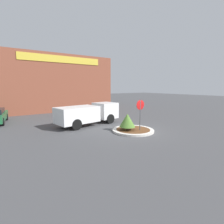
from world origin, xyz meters
name	(u,v)px	position (x,y,z in m)	size (l,w,h in m)	color
ground_plane	(133,131)	(0.00, 0.00, 0.00)	(120.00, 120.00, 0.00)	#474749
traffic_island	(133,130)	(0.00, 0.00, 0.08)	(3.28, 3.28, 0.16)	beige
stop_sign	(140,110)	(0.25, -0.50, 1.77)	(0.76, 0.07, 2.54)	#4C4C51
island_shrub	(127,120)	(-0.53, 0.09, 0.93)	(1.23, 1.23, 1.29)	brown
utility_truck	(88,113)	(-1.89, 4.07, 1.09)	(6.20, 2.85, 1.92)	white
storefront_building	(57,83)	(-0.97, 16.30, 3.94)	(15.48, 6.07, 7.88)	brown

